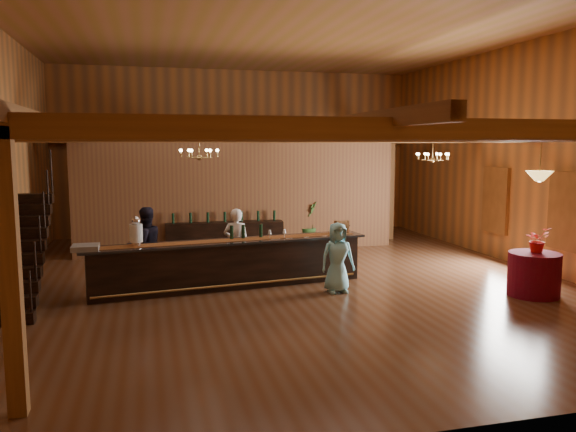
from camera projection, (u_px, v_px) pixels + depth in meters
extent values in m
plane|color=brown|center=(288.00, 279.00, 12.68)|extent=(14.00, 14.00, 0.00)
plane|color=#9B5F38|center=(288.00, 27.00, 11.99)|extent=(14.00, 14.00, 0.00)
cube|color=#AB642C|center=(238.00, 152.00, 19.07)|extent=(12.00, 0.10, 5.50)
cube|color=#AB642C|center=(459.00, 170.00, 5.60)|extent=(12.00, 0.10, 5.50)
cube|color=#AB642C|center=(524.00, 155.00, 13.79)|extent=(0.10, 14.00, 5.50)
cube|color=brown|center=(396.00, 129.00, 6.98)|extent=(11.90, 0.20, 0.28)
cube|color=brown|center=(332.00, 133.00, 9.39)|extent=(11.90, 0.20, 0.28)
cube|color=brown|center=(294.00, 136.00, 11.79)|extent=(11.90, 0.20, 0.28)
cube|color=brown|center=(269.00, 137.00, 14.20)|extent=(11.90, 0.20, 0.28)
cube|color=brown|center=(251.00, 138.00, 16.60)|extent=(11.90, 0.20, 0.28)
cube|color=brown|center=(239.00, 139.00, 18.82)|extent=(11.90, 0.20, 0.28)
cube|color=brown|center=(69.00, 128.00, 11.17)|extent=(0.18, 13.90, 0.22)
cube|color=brown|center=(288.00, 129.00, 12.26)|extent=(0.18, 13.90, 0.22)
cube|color=brown|center=(471.00, 131.00, 13.35)|extent=(0.18, 13.90, 0.22)
cube|color=brown|center=(93.00, 195.00, 15.72)|extent=(0.20, 0.20, 3.20)
cube|color=brown|center=(390.00, 189.00, 17.90)|extent=(0.20, 0.20, 3.20)
cube|color=brown|center=(11.00, 275.00, 6.10)|extent=(0.20, 0.20, 3.20)
cube|color=brown|center=(240.00, 197.00, 15.73)|extent=(9.00, 0.18, 3.10)
cube|color=white|center=(567.00, 211.00, 12.39)|extent=(0.12, 1.05, 1.75)
cube|color=white|center=(496.00, 200.00, 14.89)|extent=(0.12, 1.05, 1.75)
cube|color=black|center=(3.00, 319.00, 9.42)|extent=(1.00, 0.28, 0.20)
cube|color=black|center=(6.00, 303.00, 9.66)|extent=(1.00, 0.28, 0.20)
cube|color=black|center=(9.00, 288.00, 9.91)|extent=(1.00, 0.28, 0.20)
cube|color=black|center=(12.00, 273.00, 10.15)|extent=(1.00, 0.28, 0.20)
cube|color=black|center=(15.00, 259.00, 10.40)|extent=(1.00, 0.28, 0.20)
cube|color=black|center=(18.00, 246.00, 10.64)|extent=(1.00, 0.28, 0.20)
cube|color=black|center=(20.00, 233.00, 10.89)|extent=(1.00, 0.28, 0.20)
cube|color=black|center=(23.00, 221.00, 11.13)|extent=(1.00, 0.28, 0.20)
cube|color=black|center=(25.00, 210.00, 11.37)|extent=(1.00, 0.28, 0.20)
cube|color=black|center=(27.00, 199.00, 11.62)|extent=(1.00, 0.28, 0.20)
cube|color=black|center=(276.00, 221.00, 18.14)|extent=(1.20, 0.60, 1.10)
cube|color=olive|center=(183.00, 226.00, 17.42)|extent=(1.00, 0.60, 1.00)
cube|color=black|center=(230.00, 265.00, 11.86)|extent=(5.79, 1.33, 0.96)
cube|color=black|center=(230.00, 242.00, 11.79)|extent=(6.09, 1.49, 0.05)
cube|color=maroon|center=(230.00, 240.00, 11.79)|extent=(5.66, 1.08, 0.01)
cylinder|color=#9F7C43|center=(233.00, 285.00, 11.53)|extent=(5.52, 0.74, 0.05)
cylinder|color=silver|center=(136.00, 244.00, 11.15)|extent=(0.18, 0.18, 0.08)
cylinder|color=silver|center=(136.00, 233.00, 11.12)|extent=(0.26, 0.26, 0.36)
sphere|color=silver|center=(136.00, 221.00, 11.09)|extent=(0.18, 0.18, 0.18)
cube|color=gray|center=(86.00, 247.00, 10.71)|extent=(0.50, 0.50, 0.10)
cube|color=olive|center=(336.00, 227.00, 12.63)|extent=(0.06, 0.06, 0.30)
cube|color=olive|center=(347.00, 227.00, 12.70)|extent=(0.06, 0.06, 0.30)
cylinder|color=olive|center=(342.00, 226.00, 12.66)|extent=(0.24, 0.24, 0.24)
cylinder|color=black|center=(232.00, 232.00, 11.91)|extent=(0.07, 0.07, 0.30)
cylinder|color=black|center=(243.00, 232.00, 12.00)|extent=(0.07, 0.07, 0.30)
cylinder|color=black|center=(261.00, 231.00, 12.14)|extent=(0.07, 0.07, 0.30)
cube|color=black|center=(225.00, 238.00, 15.50)|extent=(3.23, 0.83, 0.90)
cylinder|color=#570D1C|center=(534.00, 274.00, 11.20)|extent=(1.01, 1.01, 0.87)
cylinder|color=#9F7C43|center=(199.00, 147.00, 11.77)|extent=(0.02, 0.02, 0.46)
sphere|color=#9F7C43|center=(199.00, 158.00, 11.80)|extent=(0.12, 0.12, 0.12)
torus|color=#9F7C43|center=(199.00, 153.00, 11.79)|extent=(0.80, 0.80, 0.04)
cylinder|color=#9F7C43|center=(433.00, 149.00, 13.77)|extent=(0.02, 0.02, 0.57)
sphere|color=#9F7C43|center=(432.00, 160.00, 13.81)|extent=(0.12, 0.12, 0.12)
torus|color=#9F7C43|center=(432.00, 156.00, 13.79)|extent=(0.80, 0.80, 0.04)
cylinder|color=#9F7C43|center=(541.00, 155.00, 10.91)|extent=(0.02, 0.02, 0.80)
cone|color=#E8B14F|center=(539.00, 176.00, 10.96)|extent=(0.52, 0.52, 0.20)
imported|color=white|center=(236.00, 244.00, 12.54)|extent=(0.69, 0.58, 1.61)
imported|color=black|center=(145.00, 245.00, 12.21)|extent=(1.02, 0.95, 1.67)
imported|color=#84D8EA|center=(338.00, 258.00, 11.44)|extent=(0.71, 0.47, 1.44)
imported|color=#25491B|center=(309.00, 224.00, 16.47)|extent=(0.87, 0.76, 1.38)
imported|color=red|center=(537.00, 240.00, 11.17)|extent=(0.52, 0.47, 0.51)
imported|color=#9F7C43|center=(535.00, 244.00, 11.28)|extent=(0.20, 0.20, 0.30)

